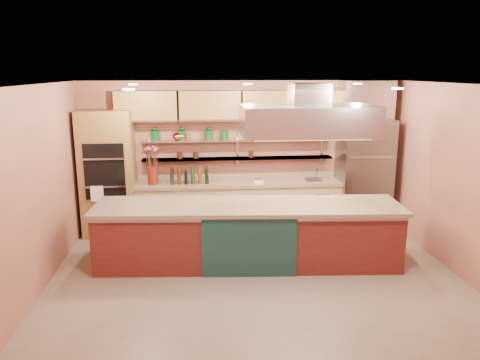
{
  "coord_description": "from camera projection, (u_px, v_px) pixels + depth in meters",
  "views": [
    {
      "loc": [
        -0.85,
        -6.34,
        2.98
      ],
      "look_at": [
        -0.14,
        1.0,
        1.25
      ],
      "focal_mm": 35.0,
      "sensor_mm": 36.0,
      "label": 1
    }
  ],
  "objects": [
    {
      "name": "island",
      "position": [
        248.0,
        234.0,
        7.32
      ],
      "size": [
        4.69,
        1.34,
        0.97
      ],
      "primitive_type": "cube",
      "rotation": [
        0.0,
        0.0,
        -0.07
      ],
      "color": "maroon",
      "rests_on": "floor"
    },
    {
      "name": "back_counter",
      "position": [
        239.0,
        206.0,
        8.93
      ],
      "size": [
        3.84,
        0.64,
        0.93
      ],
      "primitive_type": "cube",
      "color": "tan",
      "rests_on": "floor"
    },
    {
      "name": "oven_stack",
      "position": [
        108.0,
        173.0,
        8.53
      ],
      "size": [
        0.95,
        0.64,
        2.3
      ],
      "primitive_type": "cube",
      "color": "olive",
      "rests_on": "floor"
    },
    {
      "name": "flower_vase",
      "position": [
        153.0,
        176.0,
        8.59
      ],
      "size": [
        0.2,
        0.2,
        0.33
      ],
      "primitive_type": "cylinder",
      "rotation": [
        0.0,
        0.0,
        -0.09
      ],
      "color": "maroon",
      "rests_on": "back_counter"
    },
    {
      "name": "wall_left",
      "position": [
        37.0,
        191.0,
        6.31
      ],
      "size": [
        0.04,
        5.0,
        2.8
      ],
      "primitive_type": "cube",
      "color": "#A15E4C",
      "rests_on": "floor"
    },
    {
      "name": "copper_kettle",
      "position": [
        177.0,
        136.0,
        8.69
      ],
      "size": [
        0.21,
        0.21,
        0.14
      ],
      "primitive_type": "ellipsoid",
      "rotation": [
        0.0,
        0.0,
        -0.25
      ],
      "color": "#D55131",
      "rests_on": "wall_shelf_upper"
    },
    {
      "name": "wall_back",
      "position": [
        240.0,
        155.0,
        9.01
      ],
      "size": [
        6.0,
        0.04,
        2.8
      ],
      "primitive_type": "cube",
      "color": "#A15E4C",
      "rests_on": "floor"
    },
    {
      "name": "bar_faucet",
      "position": [
        316.0,
        174.0,
        8.99
      ],
      "size": [
        0.03,
        0.03,
        0.22
      ],
      "primitive_type": "cylinder",
      "rotation": [
        0.0,
        0.0,
        -0.12
      ],
      "color": "white",
      "rests_on": "back_counter"
    },
    {
      "name": "range_hood",
      "position": [
        308.0,
        121.0,
        7.0
      ],
      "size": [
        2.0,
        1.0,
        0.45
      ],
      "primitive_type": "cube",
      "color": "#B5B8BC",
      "rests_on": "ceiling"
    },
    {
      "name": "ceiling",
      "position": [
        258.0,
        84.0,
        6.27
      ],
      "size": [
        6.0,
        5.0,
        0.02
      ],
      "primitive_type": "cube",
      "color": "black",
      "rests_on": "wall_back"
    },
    {
      "name": "wall_shelf_upper",
      "position": [
        238.0,
        140.0,
        8.81
      ],
      "size": [
        3.6,
        0.26,
        0.03
      ],
      "primitive_type": "cube",
      "color": "#B5B8BC",
      "rests_on": "wall_back"
    },
    {
      "name": "wall_front",
      "position": [
        294.0,
        252.0,
        4.17
      ],
      "size": [
        6.0,
        0.04,
        2.8
      ],
      "primitive_type": "cube",
      "color": "#A15E4C",
      "rests_on": "floor"
    },
    {
      "name": "floor",
      "position": [
        256.0,
        278.0,
        6.91
      ],
      "size": [
        6.0,
        5.0,
        0.02
      ],
      "primitive_type": "cube",
      "color": "gray",
      "rests_on": "ground"
    },
    {
      "name": "green_canister",
      "position": [
        225.0,
        135.0,
        8.77
      ],
      "size": [
        0.16,
        0.16,
        0.17
      ],
      "primitive_type": "cylinder",
      "rotation": [
        0.0,
        0.0,
        -0.2
      ],
      "color": "#0E4116",
      "rests_on": "wall_shelf_upper"
    },
    {
      "name": "wall_shelf_lower",
      "position": [
        238.0,
        158.0,
        8.89
      ],
      "size": [
        3.6,
        0.26,
        0.03
      ],
      "primitive_type": "cube",
      "color": "#B5B8BC",
      "rests_on": "wall_back"
    },
    {
      "name": "wall_right",
      "position": [
        459.0,
        181.0,
        6.87
      ],
      "size": [
        0.04,
        5.0,
        2.8
      ],
      "primitive_type": "cube",
      "color": "#A15E4C",
      "rests_on": "floor"
    },
    {
      "name": "refrigerator",
      "position": [
        364.0,
        174.0,
        8.96
      ],
      "size": [
        0.95,
        0.72,
        2.1
      ],
      "primitive_type": "cube",
      "color": "slate",
      "rests_on": "floor"
    },
    {
      "name": "oil_bottle_cluster",
      "position": [
        189.0,
        177.0,
        8.66
      ],
      "size": [
        0.79,
        0.4,
        0.25
      ],
      "primitive_type": "cube",
      "rotation": [
        0.0,
        0.0,
        -0.24
      ],
      "color": "black",
      "rests_on": "back_counter"
    },
    {
      "name": "upper_cabinets",
      "position": [
        241.0,
        106.0,
        8.62
      ],
      "size": [
        4.6,
        0.36,
        0.55
      ],
      "primitive_type": "cube",
      "color": "olive",
      "rests_on": "wall_back"
    },
    {
      "name": "kitchen_scale",
      "position": [
        259.0,
        180.0,
        8.8
      ],
      "size": [
        0.19,
        0.16,
        0.09
      ],
      "primitive_type": "cube",
      "rotation": [
        0.0,
        0.0,
        -0.2
      ],
      "color": "white",
      "rests_on": "back_counter"
    },
    {
      "name": "ceiling_downlights",
      "position": [
        256.0,
        86.0,
        6.47
      ],
      "size": [
        4.0,
        2.8,
        0.02
      ],
      "primitive_type": "cube",
      "color": "#FFE5A5",
      "rests_on": "ceiling"
    }
  ]
}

